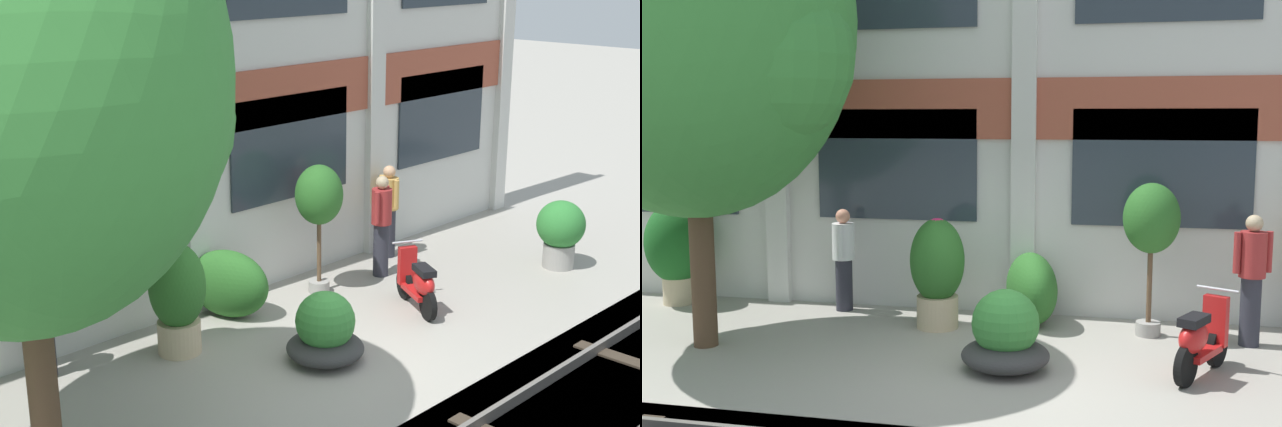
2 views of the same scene
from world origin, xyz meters
The scene contains 11 objects.
ground_plane centered at (0.00, 0.00, 0.00)m, with size 80.00×80.00×0.00m, color #9E998E.
apartment_facade centered at (0.00, 3.18, 3.66)m, with size 16.23×0.64×7.34m.
broadleaf_tree centered at (-3.85, 0.45, 4.08)m, with size 4.30×4.09×6.68m.
potted_plant_wide_bowl centered at (0.14, 0.34, 0.40)m, with size 1.05×1.05×0.97m.
potted_plant_low_pan centered at (1.84, 2.15, 1.56)m, with size 0.76×0.76×2.10m.
potted_plant_glazed_jar centered at (-1.09, 1.93, 0.88)m, with size 0.78×0.78×1.57m.
potted_plant_fluted_column centered at (-5.49, 2.40, 0.93)m, with size 0.99×0.99×1.65m.
scooter_near_curb centered at (2.36, 0.55, 0.44)m, with size 0.78×1.26×0.98m.
resident_watching_tracks centered at (3.12, 1.96, 0.93)m, with size 0.50×0.34×1.73m.
resident_near_plants centered at (-2.73, 2.56, 0.85)m, with size 0.34×0.53×1.58m.
topiary_hedge centered at (0.19, 2.43, 0.52)m, with size 1.32×0.70×1.03m, color #286023.
Camera 2 is at (1.44, -8.14, 2.98)m, focal length 42.00 mm.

